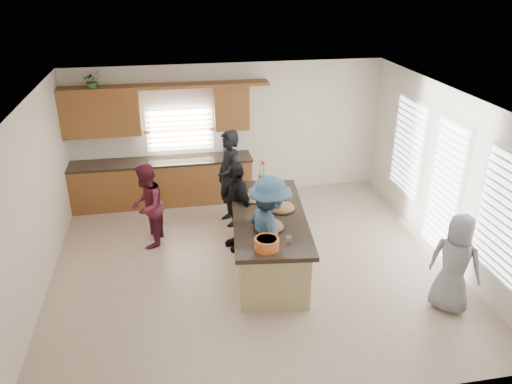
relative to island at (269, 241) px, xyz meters
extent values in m
plane|color=#C3A991|center=(-0.25, 0.03, -0.45)|extent=(6.50, 6.50, 0.00)
cube|color=silver|center=(-0.25, 3.03, 0.95)|extent=(6.50, 0.02, 2.80)
cube|color=silver|center=(-0.25, -2.97, 0.95)|extent=(6.50, 0.02, 2.80)
cube|color=silver|center=(-3.50, 0.03, 0.95)|extent=(0.02, 6.00, 2.80)
cube|color=silver|center=(3.00, 0.03, 0.95)|extent=(0.02, 6.00, 2.80)
cube|color=white|center=(-0.25, 0.03, 2.35)|extent=(6.50, 6.00, 0.02)
cube|color=brown|center=(-1.68, 2.72, 0.00)|extent=(3.65, 0.62, 0.90)
cube|color=black|center=(-1.68, 2.72, 0.47)|extent=(3.70, 0.65, 0.05)
cube|color=brown|center=(-2.75, 2.85, 1.50)|extent=(1.50, 0.36, 0.90)
cube|color=brown|center=(-0.20, 2.85, 1.50)|extent=(0.70, 0.36, 0.90)
cube|color=brown|center=(-1.48, 2.85, 1.98)|extent=(4.05, 0.40, 0.06)
cube|color=brown|center=(-1.25, 2.99, 1.02)|extent=(1.35, 0.08, 0.85)
cube|color=white|center=(2.97, 1.33, 0.97)|extent=(0.06, 1.10, 1.75)
cube|color=white|center=(2.97, -0.07, 0.72)|extent=(0.06, 0.85, 2.25)
cube|color=white|center=(2.97, -1.57, 0.97)|extent=(0.06, 1.10, 1.75)
cube|color=tan|center=(0.00, 0.00, -0.01)|extent=(1.28, 2.60, 0.88)
cube|color=black|center=(0.00, 0.00, 0.46)|extent=(1.46, 2.82, 0.07)
cube|color=black|center=(0.00, 0.00, -0.41)|extent=(1.19, 2.51, 0.08)
cylinder|color=black|center=(-0.10, -0.47, 0.51)|extent=(0.49, 0.49, 0.02)
ellipsoid|color=#B47438|center=(-0.10, -0.47, 0.53)|extent=(0.44, 0.44, 0.20)
cylinder|color=black|center=(0.23, 0.12, 0.51)|extent=(0.46, 0.46, 0.02)
ellipsoid|color=#B47438|center=(0.23, 0.12, 0.53)|extent=(0.42, 0.42, 0.19)
cylinder|color=black|center=(-0.16, 0.56, 0.51)|extent=(0.40, 0.40, 0.02)
ellipsoid|color=#DEBC5F|center=(-0.16, 0.56, 0.53)|extent=(0.36, 0.36, 0.16)
cylinder|color=orange|center=(-0.25, -1.05, 0.58)|extent=(0.35, 0.35, 0.16)
cylinder|color=beige|center=(-0.25, -1.05, 0.64)|extent=(0.29, 0.29, 0.04)
cylinder|color=white|center=(0.09, -0.94, 0.55)|extent=(0.09, 0.09, 0.10)
cylinder|color=#B99BE1|center=(-0.03, 0.88, 0.52)|extent=(0.19, 0.19, 0.05)
cylinder|color=silver|center=(0.13, 1.24, 0.58)|extent=(0.13, 0.13, 0.16)
imported|color=#3D7D32|center=(-2.82, 2.85, 2.14)|extent=(0.40, 0.37, 0.37)
imported|color=black|center=(-0.43, 1.60, 0.47)|extent=(0.62, 0.78, 1.85)
imported|color=maroon|center=(-1.95, 1.03, 0.31)|extent=(0.71, 0.84, 1.52)
imported|color=black|center=(-0.43, 0.67, 0.35)|extent=(0.66, 1.01, 1.60)
imported|color=#2F4E68|center=(-0.09, -0.51, 0.45)|extent=(0.96, 1.30, 1.80)
imported|color=gray|center=(2.35, -1.59, 0.30)|extent=(0.85, 0.86, 1.50)
camera|label=1|loc=(-1.47, -6.94, 4.14)|focal=35.00mm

